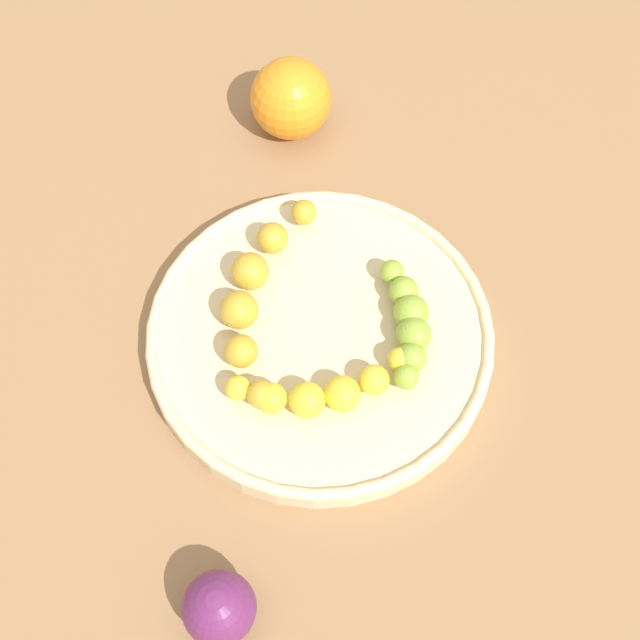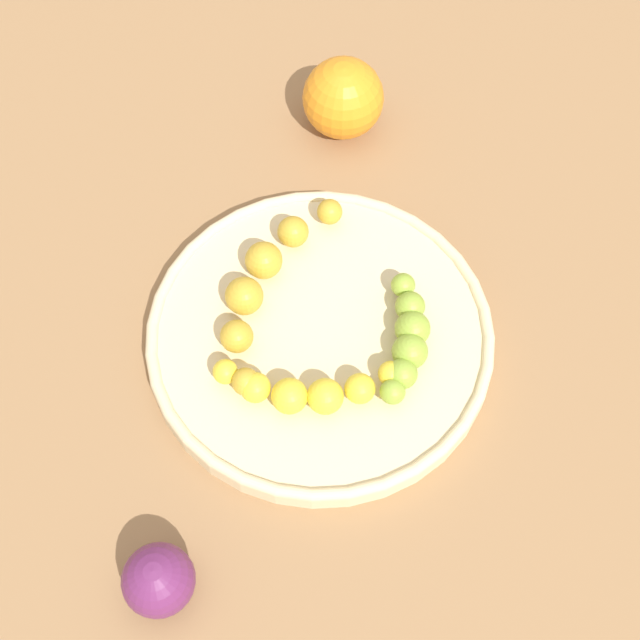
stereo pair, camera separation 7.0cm
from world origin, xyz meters
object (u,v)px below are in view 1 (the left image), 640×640
object	(u,v)px
fruit_bowl	(320,335)
banana_yellow	(323,390)
banana_spotted	(255,292)
banana_green	(408,324)
plum_purple	(219,608)
orange_fruit	(291,99)

from	to	relation	value
fruit_bowl	banana_yellow	bearing A→B (deg)	-141.91
banana_spotted	banana_green	bearing A→B (deg)	178.50
fruit_bowl	banana_spotted	size ratio (longest dim) A/B	1.59
banana_spotted	plum_purple	world-z (taller)	plum_purple
banana_green	banana_spotted	distance (m)	0.13
banana_spotted	plum_purple	size ratio (longest dim) A/B	3.45
banana_spotted	orange_fruit	bearing A→B (deg)	-85.67
banana_green	fruit_bowl	bearing A→B (deg)	176.40
fruit_bowl	banana_yellow	size ratio (longest dim) A/B	2.51
banana_yellow	orange_fruit	bearing A→B (deg)	174.66
orange_fruit	plum_purple	xyz separation A→B (m)	(-0.39, -0.23, -0.01)
banana_yellow	banana_green	bearing A→B (deg)	119.61
fruit_bowl	banana_spotted	xyz separation A→B (m)	(-0.01, 0.06, 0.02)
orange_fruit	plum_purple	size ratio (longest dim) A/B	1.46
banana_green	orange_fruit	world-z (taller)	orange_fruit
banana_green	plum_purple	distance (m)	0.26
banana_yellow	plum_purple	world-z (taller)	plum_purple
plum_purple	banana_spotted	bearing A→B (deg)	31.85
fruit_bowl	plum_purple	bearing A→B (deg)	-161.87
fruit_bowl	plum_purple	distance (m)	0.23
fruit_bowl	banana_green	xyz separation A→B (m)	(0.04, -0.06, 0.02)
banana_spotted	orange_fruit	distance (m)	0.21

